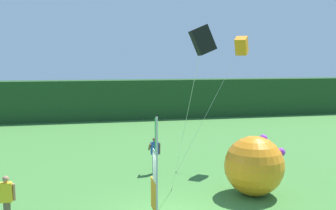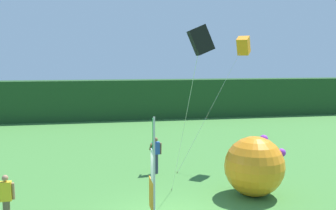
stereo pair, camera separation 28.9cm
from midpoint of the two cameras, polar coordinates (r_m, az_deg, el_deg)
The scene contains 7 objects.
distant_treeline at distance 35.69m, azimuth -7.15°, elevation 0.81°, with size 80.00×2.40×3.56m, color #1E421E.
banner_flag at distance 11.85m, azimuth -1.55°, elevation -10.76°, with size 0.06×1.03×3.68m.
person_near_banner at distance 13.68m, azimuth -22.12°, elevation -12.66°, with size 0.55×0.48×1.69m.
person_mid_field at distance 18.35m, azimuth -1.35°, elevation -7.24°, with size 0.55×0.48×1.73m.
inflatable_balloon at distance 15.77m, azimuth 13.10°, elevation -8.73°, with size 2.36×2.36×2.36m.
kite_orange_box_0 at distance 19.70m, azimuth 11.42°, elevation 8.49°, with size 3.99×1.30×6.52m.
kite_black_box_2 at distance 12.10m, azimuth 5.50°, elevation 9.39°, with size 0.84×3.79×6.39m.
Camera 2 is at (-2.39, -12.12, 5.27)m, focal length 41.51 mm.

